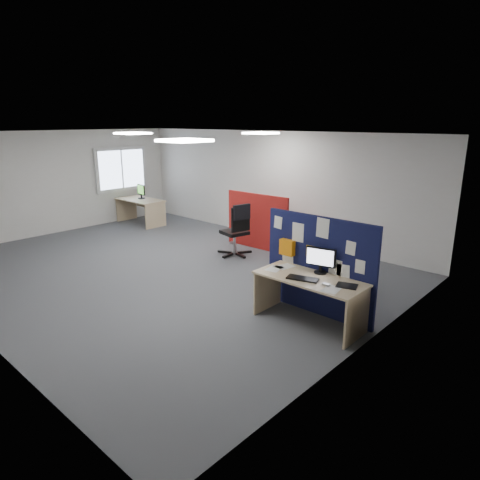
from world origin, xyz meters
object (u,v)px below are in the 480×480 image
Objects in this scene: main_desk at (311,288)px; office_chair at (237,227)px; monitor_second at (141,191)px; navy_divider at (318,266)px; monitor_main at (321,259)px; red_divider at (257,222)px; second_desk at (141,205)px.

office_chair reaches higher than main_desk.
main_desk is 3.60× the size of monitor_second.
monitor_main is (0.12, -0.13, 0.17)m from navy_divider.
monitor_main is at bearing -37.02° from red_divider.
monitor_second reaches higher than monitor_main.
monitor_second is (-7.31, 1.92, 0.01)m from monitor_main.
monitor_second is (-4.19, -0.29, 0.31)m from red_divider.
red_divider is 1.15× the size of second_desk.
red_divider reaches higher than main_desk.
navy_divider is 0.24m from monitor_main.
main_desk is 0.46m from monitor_main.
office_chair is (-2.90, 1.31, -0.11)m from navy_divider.
main_desk is 7.56m from second_desk.
monitor_main reaches higher than main_desk.
red_divider is at bearing 15.56° from monitor_second.
navy_divider is at bearing -13.72° from second_desk.
navy_divider is at bearing 120.69° from monitor_main.
second_desk is (-4.15, -0.35, -0.10)m from red_divider.
navy_divider is at bearing 108.42° from main_desk.
navy_divider reaches higher than second_desk.
monitor_second is 0.38× the size of office_chair.
red_divider reaches higher than monitor_main.
monitor_second reaches higher than main_desk.
red_divider is (-2.99, 2.09, -0.14)m from navy_divider.
office_chair is at bearing 141.06° from monitor_main.
main_desk is (0.12, -0.36, -0.23)m from navy_divider.
main_desk is at bearing -15.89° from office_chair.
monitor_second is (-7.30, 2.15, 0.40)m from main_desk.
monitor_second is (-0.04, 0.05, 0.41)m from second_desk.
main_desk is 3.45m from office_chair.
office_chair is at bearing 155.63° from navy_divider.
second_desk is at bearing 163.87° from main_desk.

